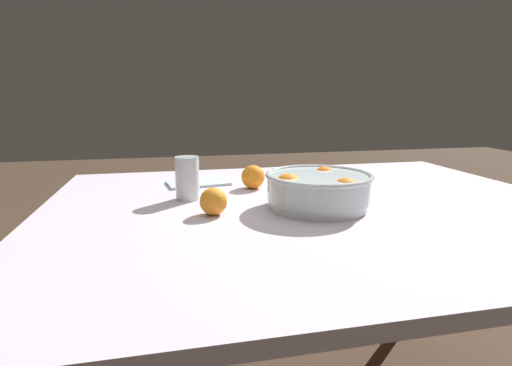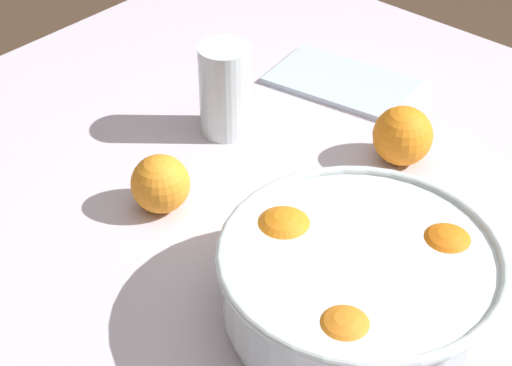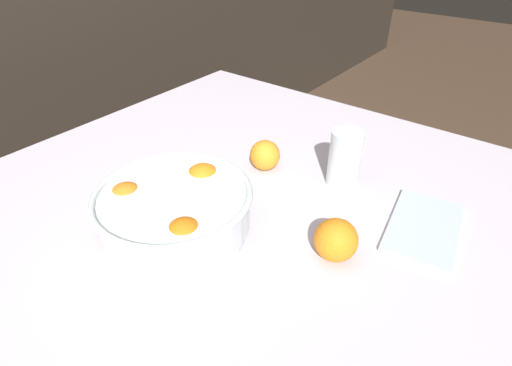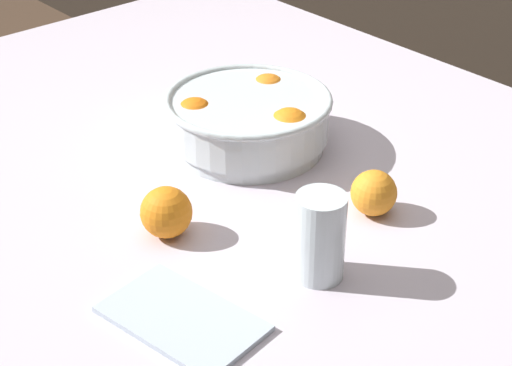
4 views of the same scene
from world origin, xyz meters
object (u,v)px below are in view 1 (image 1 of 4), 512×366
Objects in this scene: fruit_bowl at (318,189)px; juice_glass at (188,181)px; orange_loose_front at (213,201)px; orange_loose_near_bowl at (253,177)px.

juice_glass is (0.33, -0.16, 0.00)m from fruit_bowl.
juice_glass is 1.78× the size of orange_loose_front.
fruit_bowl is at bearing -179.18° from orange_loose_front.
juice_glass is 1.65× the size of orange_loose_near_bowl.
orange_loose_near_bowl is at bearing -120.68° from orange_loose_front.
orange_loose_near_bowl is 0.30m from orange_loose_front.
juice_glass is at bearing 24.27° from orange_loose_near_bowl.
fruit_bowl is 2.27× the size of juice_glass.
juice_glass is 0.18m from orange_loose_front.
fruit_bowl is 3.74× the size of orange_loose_near_bowl.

